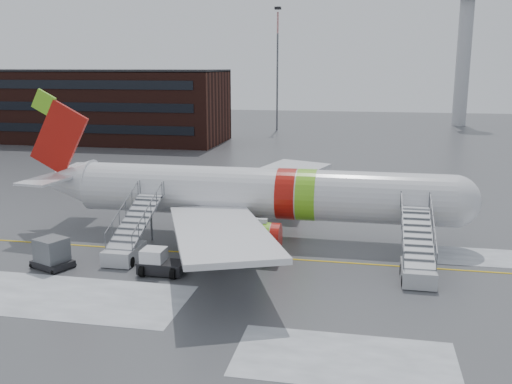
% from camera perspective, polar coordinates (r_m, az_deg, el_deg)
% --- Properties ---
extents(ground, '(260.00, 260.00, 0.00)m').
position_cam_1_polar(ground, '(41.36, -4.28, -5.76)').
color(ground, '#494C4F').
rests_on(ground, ground).
extents(airliner, '(35.03, 32.97, 11.18)m').
position_cam_1_polar(airliner, '(43.51, -0.71, -0.13)').
color(airliner, silver).
rests_on(airliner, ground).
extents(airstair_fwd, '(2.05, 7.70, 3.48)m').
position_cam_1_polar(airstair_fwd, '(37.10, 15.86, -6.66)').
color(airstair_fwd, '#A9ACB0').
rests_on(airstair_fwd, ground).
extents(airstair_aft, '(2.05, 7.70, 3.48)m').
position_cam_1_polar(airstair_aft, '(40.23, -12.63, -4.98)').
color(airstair_aft, '#ABADB2').
rests_on(airstair_aft, ground).
extents(pushback_tug, '(2.86, 2.16, 1.63)m').
position_cam_1_polar(pushback_tug, '(36.95, -9.68, -7.00)').
color(pushback_tug, black).
rests_on(pushback_tug, ground).
extents(uld_container, '(2.93, 2.56, 2.00)m').
position_cam_1_polar(uld_container, '(39.71, -19.73, -5.86)').
color(uld_container, black).
rests_on(uld_container, ground).
extents(terminal_building, '(62.00, 16.11, 12.30)m').
position_cam_1_polar(terminal_building, '(108.41, -19.88, 8.22)').
color(terminal_building, '#3F1E16').
rests_on(terminal_building, ground).
extents(control_tower, '(6.40, 6.40, 30.00)m').
position_cam_1_polar(control_tower, '(134.33, 20.17, 14.26)').
color(control_tower, '#B2B5BA').
rests_on(control_tower, ground).
extents(light_mast_far_n, '(1.20, 1.20, 24.25)m').
position_cam_1_polar(light_mast_far_n, '(117.30, 2.16, 12.95)').
color(light_mast_far_n, '#595B60').
rests_on(light_mast_far_n, ground).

